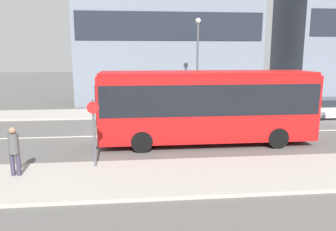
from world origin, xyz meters
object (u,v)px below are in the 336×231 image
at_px(city_bus, 206,103).
at_px(bus_stop_sign, 94,128).
at_px(parked_car_0, 332,108).
at_px(street_lamp, 198,56).
at_px(pedestrian_near_stop, 14,148).

height_order(city_bus, bus_stop_sign, city_bus).
height_order(parked_car_0, bus_stop_sign, bus_stop_sign).
bearing_deg(city_bus, bus_stop_sign, -146.58).
bearing_deg(parked_car_0, city_bus, -150.98).
height_order(city_bus, parked_car_0, city_bus).
distance_m(bus_stop_sign, street_lamp, 12.43).
bearing_deg(parked_car_0, street_lamp, 167.14).
relative_size(parked_car_0, pedestrian_near_stop, 2.41).
bearing_deg(bus_stop_sign, street_lamp, 60.98).
bearing_deg(street_lamp, pedestrian_near_stop, -127.08).
height_order(parked_car_0, pedestrian_near_stop, pedestrian_near_stop).
bearing_deg(city_bus, pedestrian_near_stop, -152.45).
distance_m(pedestrian_near_stop, bus_stop_sign, 2.77).
xyz_separation_m(parked_car_0, pedestrian_near_stop, (-17.43, -9.28, 0.49)).
distance_m(city_bus, bus_stop_sign, 5.83).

